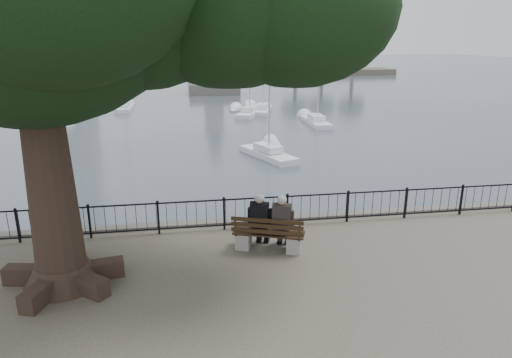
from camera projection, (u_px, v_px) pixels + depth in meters
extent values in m
cube|color=#504D46|center=(254.00, 235.00, 15.03)|extent=(200.00, 0.40, 1.20)
plane|color=#333F46|center=(190.00, 69.00, 109.59)|extent=(260.00, 260.00, 0.00)
cube|color=black|center=(256.00, 198.00, 14.13)|extent=(22.00, 0.04, 0.04)
cube|color=black|center=(256.00, 223.00, 14.37)|extent=(22.00, 0.04, 0.04)
cube|color=gray|center=(244.00, 240.00, 12.97)|extent=(0.54, 0.60, 0.46)
cube|color=gray|center=(294.00, 244.00, 12.71)|extent=(0.54, 0.60, 0.46)
cube|color=black|center=(269.00, 233.00, 12.76)|extent=(2.07, 1.20, 0.04)
cube|color=black|center=(267.00, 226.00, 12.38)|extent=(1.89, 0.72, 0.44)
cube|color=black|center=(260.00, 228.00, 12.77)|extent=(0.49, 0.45, 0.27)
cube|color=black|center=(259.00, 215.00, 12.54)|extent=(0.55, 0.42, 0.67)
sphere|color=tan|center=(260.00, 199.00, 12.44)|extent=(0.26, 0.26, 0.26)
ellipsoid|color=#AFACAC|center=(259.00, 198.00, 12.40)|extent=(0.27, 0.27, 0.23)
cube|color=black|center=(262.00, 236.00, 13.19)|extent=(0.50, 0.58, 0.50)
cube|color=black|center=(282.00, 229.00, 12.66)|extent=(0.49, 0.45, 0.27)
cube|color=black|center=(281.00, 217.00, 12.43)|extent=(0.55, 0.42, 0.67)
sphere|color=tan|center=(282.00, 200.00, 12.33)|extent=(0.26, 0.26, 0.26)
ellipsoid|color=#AFACAC|center=(282.00, 199.00, 12.29)|extent=(0.27, 0.27, 0.23)
cube|color=black|center=(283.00, 237.00, 13.08)|extent=(0.50, 0.58, 0.50)
cone|color=black|center=(63.00, 273.00, 11.03)|extent=(1.86, 1.86, 0.55)
cone|color=black|center=(47.00, 152.00, 10.15)|extent=(1.20, 1.20, 6.55)
ellipsoid|color=black|center=(26.00, 6.00, 9.26)|extent=(6.33, 6.33, 4.94)
ellipsoid|color=black|center=(297.00, 8.00, 9.80)|extent=(4.37, 4.37, 3.41)
cube|color=#504D46|center=(74.00, 82.00, 67.96)|extent=(10.21, 10.21, 1.40)
cube|color=#504D46|center=(213.00, 88.00, 59.68)|extent=(6.39, 6.39, 1.40)
cube|color=gray|center=(213.00, 68.00, 58.91)|extent=(2.34, 2.76, 4.26)
cube|color=#504D46|center=(212.00, 49.00, 58.24)|extent=(2.76, 3.18, 0.30)
cube|color=gray|center=(212.00, 42.00, 58.28)|extent=(1.38, 2.34, 1.49)
cube|color=gray|center=(212.00, 36.00, 57.06)|extent=(1.60, 1.06, 1.70)
sphere|color=gray|center=(212.00, 26.00, 56.32)|extent=(1.81, 1.81, 1.81)
cube|color=white|center=(268.00, 156.00, 26.97)|extent=(2.92, 4.81, 0.52)
cube|color=white|center=(268.00, 148.00, 26.83)|extent=(1.58, 2.12, 0.39)
cylinder|color=silver|center=(270.00, 78.00, 25.41)|extent=(0.10, 0.10, 8.46)
cube|color=white|center=(316.00, 123.00, 37.48)|extent=(1.43, 4.99, 0.55)
cube|color=white|center=(316.00, 117.00, 37.34)|extent=(1.03, 2.04, 0.42)
cylinder|color=silver|center=(319.00, 66.00, 35.87)|extent=(0.11, 0.11, 8.62)
cube|color=white|center=(48.00, 127.00, 35.88)|extent=(2.62, 5.76, 0.62)
cube|color=white|center=(47.00, 121.00, 35.74)|extent=(1.56, 2.45, 0.46)
cylinder|color=silver|center=(35.00, 41.00, 33.69)|extent=(0.12, 0.12, 12.39)
cube|color=white|center=(249.00, 114.00, 42.09)|extent=(3.22, 5.16, 0.56)
cube|color=white|center=(249.00, 109.00, 41.95)|extent=(1.73, 2.28, 0.42)
cylinder|color=silver|center=(250.00, 53.00, 40.22)|extent=(0.11, 0.11, 10.40)
cube|color=white|center=(262.00, 111.00, 43.78)|extent=(2.83, 5.32, 0.57)
cube|color=white|center=(262.00, 106.00, 43.64)|extent=(1.60, 2.30, 0.43)
cylinder|color=silver|center=(263.00, 63.00, 42.19)|extent=(0.11, 0.11, 8.46)
cube|color=white|center=(125.00, 109.00, 45.29)|extent=(1.44, 4.90, 0.54)
cube|color=white|center=(124.00, 104.00, 45.15)|extent=(1.03, 2.00, 0.41)
cylinder|color=silver|center=(119.00, 45.00, 43.26)|extent=(0.11, 0.11, 11.60)
cube|color=#4B4539|center=(317.00, 72.00, 91.53)|extent=(30.00, 8.00, 1.20)
cylinder|color=black|center=(296.00, 60.00, 88.15)|extent=(0.70, 0.70, 4.00)
ellipsoid|color=black|center=(296.00, 38.00, 86.98)|extent=(5.20, 5.20, 4.16)
cylinder|color=black|center=(323.00, 59.00, 90.95)|extent=(0.70, 0.70, 4.00)
ellipsoid|color=black|center=(324.00, 38.00, 89.79)|extent=(5.20, 5.20, 4.16)
cylinder|color=black|center=(353.00, 59.00, 90.92)|extent=(0.70, 0.70, 4.00)
ellipsoid|color=black|center=(354.00, 38.00, 89.75)|extent=(5.20, 5.20, 4.16)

